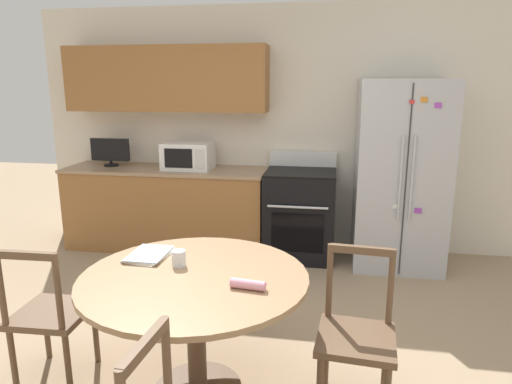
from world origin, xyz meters
The scene contains 12 objects.
back_wall centered at (-0.30, 2.59, 1.45)m, with size 5.20×0.44×2.60m.
kitchen_counter centered at (-1.11, 2.29, 0.45)m, with size 2.20×0.64×0.90m.
refrigerator centered at (1.33, 2.22, 0.92)m, with size 0.85×0.76×1.84m.
oven_range centered at (0.36, 2.26, 0.47)m, with size 0.71×0.68×1.08m.
microwave centered at (-0.85, 2.29, 1.04)m, with size 0.51×0.37×0.28m.
countertop_tv centered at (-1.75, 2.32, 1.07)m, with size 0.43×0.16×0.31m.
dining_table centered at (-0.07, -0.05, 0.62)m, with size 1.29×1.29×0.75m.
dining_chair_right centered at (0.84, -0.01, 0.43)m, with size 0.45×0.45×0.90m.
dining_chair_left centered at (-0.98, -0.08, 0.43)m, with size 0.44×0.44×0.90m.
candle_glass centered at (-0.20, 0.07, 0.79)m, with size 0.08×0.08×0.09m.
folded_napkin centered at (0.26, -0.17, 0.77)m, with size 0.19×0.08×0.05m.
mail_stack centered at (-0.43, 0.18, 0.76)m, with size 0.27×0.33×0.02m.
Camera 1 is at (0.67, -2.34, 1.80)m, focal length 32.00 mm.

